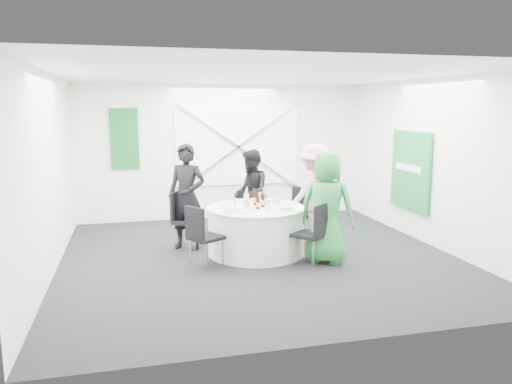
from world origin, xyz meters
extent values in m
plane|color=black|center=(0.00, 0.00, 0.00)|extent=(6.00, 6.00, 0.00)
plane|color=white|center=(0.00, 0.00, 2.80)|extent=(6.00, 6.00, 0.00)
plane|color=white|center=(0.00, 3.00, 1.40)|extent=(6.00, 0.00, 6.00)
plane|color=white|center=(0.00, -3.00, 1.40)|extent=(6.00, 0.00, 6.00)
plane|color=white|center=(-3.00, 0.00, 1.40)|extent=(0.00, 6.00, 6.00)
plane|color=white|center=(3.00, 0.00, 1.40)|extent=(0.00, 6.00, 6.00)
cube|color=white|center=(0.30, 2.96, 1.50)|extent=(2.60, 0.03, 1.60)
cube|color=silver|center=(0.30, 2.92, 1.50)|extent=(2.63, 0.05, 1.84)
cube|color=silver|center=(0.30, 2.92, 1.50)|extent=(2.63, 0.05, 1.84)
cube|color=#115920|center=(-2.00, 2.95, 1.70)|extent=(0.55, 0.04, 1.20)
cube|color=#178033|center=(2.94, 0.60, 1.20)|extent=(0.05, 1.20, 1.40)
cylinder|color=silver|center=(0.00, 0.20, 0.37)|extent=(1.52, 1.52, 0.74)
cylinder|color=silver|center=(0.00, 0.20, 0.75)|extent=(1.56, 1.56, 0.02)
cube|color=black|center=(0.12, 1.26, 0.40)|extent=(0.41, 0.41, 0.04)
cube|color=black|center=(0.13, 1.43, 0.63)|extent=(0.36, 0.07, 0.40)
cylinder|color=silver|center=(0.28, 1.39, 0.19)|extent=(0.02, 0.02, 0.38)
cylinder|color=silver|center=(-0.02, 1.42, 0.19)|extent=(0.02, 0.02, 0.38)
cylinder|color=silver|center=(0.25, 1.09, 0.19)|extent=(0.02, 0.02, 0.38)
cylinder|color=silver|center=(-0.05, 1.12, 0.19)|extent=(0.02, 0.02, 0.38)
cube|color=black|center=(-1.02, 0.75, 0.46)|extent=(0.59, 0.59, 0.05)
cube|color=black|center=(-1.20, 0.85, 0.72)|extent=(0.23, 0.38, 0.46)
cylinder|color=silver|center=(-1.09, 0.99, 0.22)|extent=(0.02, 0.02, 0.44)
cylinder|color=silver|center=(-1.26, 0.68, 0.22)|extent=(0.02, 0.02, 0.44)
cylinder|color=silver|center=(-0.78, 0.82, 0.22)|extent=(0.02, 0.02, 0.44)
cylinder|color=silver|center=(-0.95, 0.51, 0.22)|extent=(0.02, 0.02, 0.44)
cube|color=black|center=(0.80, 0.70, 0.46)|extent=(0.59, 0.59, 0.05)
cube|color=black|center=(0.97, 0.81, 0.71)|extent=(0.25, 0.37, 0.46)
cylinder|color=silver|center=(1.04, 0.65, 0.22)|extent=(0.02, 0.02, 0.44)
cylinder|color=silver|center=(0.86, 0.94, 0.22)|extent=(0.02, 0.02, 0.44)
cylinder|color=silver|center=(0.75, 0.46, 0.22)|extent=(0.02, 0.02, 0.44)
cylinder|color=silver|center=(0.56, 0.76, 0.22)|extent=(0.02, 0.02, 0.44)
cube|color=black|center=(0.62, -0.56, 0.46)|extent=(0.60, 0.60, 0.05)
cube|color=black|center=(0.75, -0.72, 0.71)|extent=(0.34, 0.29, 0.46)
cylinder|color=silver|center=(0.60, -0.80, 0.22)|extent=(0.02, 0.02, 0.44)
cylinder|color=silver|center=(0.86, -0.59, 0.22)|extent=(0.02, 0.02, 0.44)
cylinder|color=silver|center=(0.38, -0.54, 0.22)|extent=(0.02, 0.02, 0.44)
cylinder|color=silver|center=(0.65, -0.32, 0.22)|extent=(0.02, 0.02, 0.44)
cube|color=black|center=(-0.88, -0.33, 0.45)|extent=(0.58, 0.58, 0.05)
cube|color=black|center=(-1.05, -0.44, 0.71)|extent=(0.24, 0.37, 0.45)
cylinder|color=silver|center=(-1.12, -0.28, 0.22)|extent=(0.02, 0.02, 0.43)
cylinder|color=silver|center=(-0.94, -0.57, 0.22)|extent=(0.02, 0.02, 0.43)
cylinder|color=silver|center=(-0.82, -0.10, 0.22)|extent=(0.02, 0.02, 0.43)
cylinder|color=silver|center=(-0.65, -0.39, 0.22)|extent=(0.02, 0.02, 0.43)
imported|color=black|center=(-1.03, 0.75, 0.87)|extent=(0.76, 0.67, 1.74)
imported|color=black|center=(0.19, 1.36, 0.79)|extent=(0.54, 0.82, 1.58)
imported|color=pink|center=(1.14, 0.62, 0.85)|extent=(1.21, 0.86, 1.70)
imported|color=#268D3B|center=(0.92, -0.49, 0.85)|extent=(0.98, 0.93, 1.69)
cylinder|color=white|center=(-0.05, 0.74, 0.77)|extent=(0.29, 0.29, 0.01)
cylinder|color=white|center=(-0.44, 0.48, 0.77)|extent=(0.25, 0.25, 0.01)
cylinder|color=white|center=(0.41, 0.49, 0.77)|extent=(0.26, 0.26, 0.01)
cylinder|color=#7E924F|center=(0.41, 0.49, 0.79)|extent=(0.17, 0.17, 0.02)
cylinder|color=white|center=(0.41, -0.14, 0.77)|extent=(0.27, 0.27, 0.01)
cylinder|color=#7E924F|center=(0.41, -0.14, 0.79)|extent=(0.17, 0.17, 0.02)
cylinder|color=white|center=(-0.37, -0.13, 0.77)|extent=(0.27, 0.27, 0.01)
cube|color=silver|center=(-0.46, -0.10, 0.80)|extent=(0.23, 0.19, 0.06)
cylinder|color=#361909|center=(-0.11, 0.31, 0.85)|extent=(0.06, 0.06, 0.18)
cylinder|color=#361909|center=(-0.11, 0.31, 0.97)|extent=(0.02, 0.02, 0.06)
cylinder|color=tan|center=(-0.11, 0.31, 0.83)|extent=(0.06, 0.06, 0.06)
cylinder|color=#361909|center=(0.03, 0.35, 0.87)|extent=(0.06, 0.06, 0.21)
cylinder|color=#361909|center=(0.03, 0.35, 1.00)|extent=(0.02, 0.02, 0.06)
cylinder|color=tan|center=(0.03, 0.35, 0.85)|extent=(0.06, 0.06, 0.07)
cylinder|color=#361909|center=(0.10, 0.16, 0.86)|extent=(0.06, 0.06, 0.20)
cylinder|color=#361909|center=(0.10, 0.16, 0.99)|extent=(0.02, 0.02, 0.06)
cylinder|color=tan|center=(0.10, 0.16, 0.84)|extent=(0.06, 0.06, 0.07)
cylinder|color=#361909|center=(-0.01, 0.03, 0.85)|extent=(0.06, 0.06, 0.18)
cylinder|color=#361909|center=(-0.01, 0.03, 0.97)|extent=(0.02, 0.02, 0.06)
cylinder|color=tan|center=(-0.01, 0.03, 0.83)|extent=(0.06, 0.06, 0.06)
cylinder|color=green|center=(0.15, 0.30, 0.87)|extent=(0.08, 0.08, 0.23)
cylinder|color=green|center=(0.15, 0.30, 1.02)|extent=(0.03, 0.03, 0.06)
cylinder|color=tan|center=(0.15, 0.30, 0.85)|extent=(0.08, 0.08, 0.08)
cylinder|color=white|center=(-0.17, 0.13, 0.88)|extent=(0.08, 0.08, 0.23)
cylinder|color=white|center=(-0.17, 0.13, 1.02)|extent=(0.03, 0.03, 0.06)
cylinder|color=tan|center=(-0.17, 0.13, 0.85)|extent=(0.08, 0.08, 0.08)
cylinder|color=white|center=(0.37, 0.27, 0.76)|extent=(0.06, 0.06, 0.00)
cylinder|color=white|center=(0.37, 0.27, 0.81)|extent=(0.01, 0.01, 0.10)
cone|color=white|center=(0.37, 0.27, 0.89)|extent=(0.07, 0.07, 0.08)
cylinder|color=white|center=(0.14, 0.53, 0.76)|extent=(0.06, 0.06, 0.00)
cylinder|color=white|center=(0.14, 0.53, 0.81)|extent=(0.01, 0.01, 0.10)
cone|color=white|center=(0.14, 0.53, 0.89)|extent=(0.07, 0.07, 0.08)
cylinder|color=white|center=(0.22, 0.49, 0.76)|extent=(0.06, 0.06, 0.00)
cylinder|color=white|center=(0.22, 0.49, 0.81)|extent=(0.01, 0.01, 0.10)
cone|color=white|center=(0.22, 0.49, 0.89)|extent=(0.07, 0.07, 0.08)
cylinder|color=white|center=(-0.37, 0.10, 0.76)|extent=(0.06, 0.06, 0.00)
cylinder|color=white|center=(-0.37, 0.10, 0.81)|extent=(0.01, 0.01, 0.10)
cone|color=white|center=(-0.37, 0.10, 0.89)|extent=(0.07, 0.07, 0.08)
cylinder|color=white|center=(0.31, -0.01, 0.76)|extent=(0.06, 0.06, 0.00)
cylinder|color=white|center=(0.31, -0.01, 0.81)|extent=(0.01, 0.01, 0.10)
cone|color=white|center=(0.31, -0.01, 0.89)|extent=(0.07, 0.07, 0.08)
cylinder|color=white|center=(0.10, -0.13, 0.76)|extent=(0.06, 0.06, 0.00)
cylinder|color=white|center=(0.10, -0.13, 0.81)|extent=(0.01, 0.01, 0.10)
cone|color=white|center=(0.10, -0.13, 0.89)|extent=(0.07, 0.07, 0.08)
cylinder|color=white|center=(-0.25, -0.09, 0.76)|extent=(0.06, 0.06, 0.00)
cylinder|color=white|center=(-0.25, -0.09, 0.81)|extent=(0.01, 0.01, 0.10)
cone|color=white|center=(-0.25, -0.09, 0.89)|extent=(0.07, 0.07, 0.08)
cube|color=silver|center=(0.28, -0.31, 0.76)|extent=(0.12, 0.12, 0.01)
cube|color=silver|center=(0.51, -0.06, 0.76)|extent=(0.11, 0.12, 0.01)
cube|color=silver|center=(0.57, 0.30, 0.76)|extent=(0.08, 0.14, 0.01)
cube|color=silver|center=(0.41, 0.60, 0.76)|extent=(0.08, 0.14, 0.01)
cube|color=silver|center=(-0.53, -0.02, 0.76)|extent=(0.11, 0.12, 0.01)
cube|color=silver|center=(-0.30, -0.29, 0.76)|extent=(0.11, 0.12, 0.01)
cube|color=silver|center=(-0.37, 0.64, 0.76)|extent=(0.09, 0.13, 0.01)
cube|color=silver|center=(-0.55, 0.39, 0.76)|extent=(0.10, 0.13, 0.01)
cube|color=silver|center=(0.18, 0.75, 0.76)|extent=(0.15, 0.02, 0.01)
cube|color=silver|center=(-0.15, 0.75, 0.76)|extent=(0.15, 0.02, 0.01)
camera|label=1|loc=(-1.88, -7.30, 2.31)|focal=35.00mm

